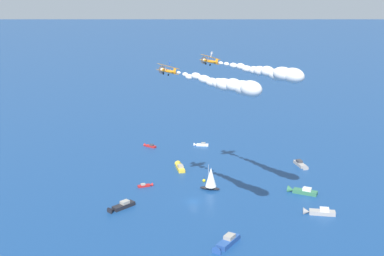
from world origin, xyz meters
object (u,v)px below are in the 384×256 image
Objects in this scene: motorboat_inshore at (180,167)px; motorboat_trailing at (200,145)px; biplane_lead at (168,71)px; marker_buoy at (204,181)px; biplane_wingman at (210,61)px; motorboat_offshore at (120,207)px; sailboat_outer_ring_a at (211,178)px; motorboat_far_stbd at (146,185)px; motorboat_far_port at (318,212)px; motorboat_ahead at (226,243)px; wingwalker_wingman at (211,54)px; motorboat_mid_cluster at (149,146)px; wingwalker_lead at (170,63)px; motorboat_outer_ring_b at (301,191)px; motorboat_near_centre at (301,165)px.

motorboat_trailing is (29.32, 3.16, -0.22)m from motorboat_inshore.
motorboat_inshore is at bearing 18.64° from biplane_lead.
marker_buoy is (-8.72, -13.11, -0.32)m from motorboat_inshore.
motorboat_inshore is 1.25× the size of biplane_wingman.
biplane_lead is 18.69m from biplane_wingman.
sailboat_outer_ring_a is (25.02, -20.36, 3.28)m from motorboat_offshore.
motorboat_far_stbd is at bearing 179.48° from motorboat_trailing.
motorboat_inshore is at bearing 50.59° from sailboat_outer_ring_a.
motorboat_far_port is at bearing -71.30° from motorboat_offshore.
wingwalker_wingman reaches higher than motorboat_ahead.
motorboat_far_stbd is 44.41m from motorboat_mid_cluster.
wingwalker_wingman is at bearing 26.47° from motorboat_ahead.
motorboat_far_port is 2.09× the size of motorboat_far_stbd.
wingwalker_lead is at bearing -65.34° from motorboat_offshore.
motorboat_outer_ring_b is at bearing 28.35° from motorboat_far_port.
biplane_wingman is (4.35, -21.21, 43.18)m from motorboat_far_stbd.
motorboat_ahead reaches higher than motorboat_far_stbd.
sailboat_outer_ring_a is at bearing -39.13° from motorboat_offshore.
motorboat_offshore is at bearing 153.12° from marker_buoy.
motorboat_offshore is at bearing 176.29° from motorboat_inshore.
wingwalker_wingman is at bearing -144.68° from marker_buoy.
biplane_wingman is at bearing 83.22° from motorboat_far_port.
marker_buoy reaches higher than motorboat_mid_cluster.
motorboat_trailing is 87.61m from motorboat_ahead.
motorboat_trailing is 0.60× the size of motorboat_ahead.
motorboat_mid_cluster is at bearing 32.47° from biplane_lead.
motorboat_far_port is 5.51× the size of wingwalker_lead.
motorboat_far_port is 1.50× the size of motorboat_trailing.
motorboat_outer_ring_b is 5.57× the size of wingwalker_lead.
wingwalker_lead reaches higher than motorboat_offshore.
motorboat_ahead is at bearing -125.38° from wingwalker_lead.
motorboat_ahead is 90.07m from motorboat_mid_cluster.
biplane_wingman is at bearing -78.42° from motorboat_far_stbd.
motorboat_ahead is (-29.18, -38.50, 0.42)m from motorboat_far_stbd.
motorboat_near_centre is 26.21m from motorboat_outer_ring_b.
motorboat_offshore is 68.97m from motorboat_trailing.
biplane_wingman is (-1.45, 0.19, 39.58)m from sailboat_outer_ring_a.
motorboat_offshore is 59.40m from motorboat_outer_ring_b.
motorboat_far_stbd is 2.24× the size of marker_buoy.
motorboat_mid_cluster is 3.36× the size of wingwalker_lead.
motorboat_mid_cluster is at bearing 48.92° from motorboat_inshore.
motorboat_mid_cluster reaches higher than motorboat_far_stbd.
motorboat_offshore is (-39.64, 2.57, 0.01)m from motorboat_inshore.
sailboat_outer_ring_a is (-34.21, 23.87, 3.31)m from motorboat_near_centre.
motorboat_inshore is at bearing -3.71° from motorboat_offshore.
motorboat_far_stbd is 0.53× the size of sailboat_outer_ring_a.
motorboat_inshore is 1.01× the size of sailboat_outer_ring_a.
wingwalker_wingman reaches higher than motorboat_far_stbd.
motorboat_far_stbd is at bearing 124.97° from marker_buoy.
motorboat_outer_ring_b reaches higher than motorboat_mid_cluster.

